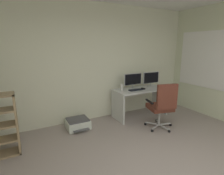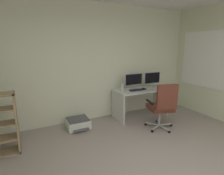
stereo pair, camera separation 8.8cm
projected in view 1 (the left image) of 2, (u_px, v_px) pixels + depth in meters
The scene contains 11 objects.
wall_back at pixel (92, 63), 4.33m from camera, with size 5.43×0.10×2.77m, color silver.
window_pane at pixel (207, 60), 4.59m from camera, with size 0.01×1.51×1.34m, color white.
window_frame at pixel (207, 60), 4.59m from camera, with size 0.02×1.59×1.42m, color white.
desk at pixel (140, 96), 4.64m from camera, with size 1.37×0.63×0.72m.
monitor_main at pixel (133, 80), 4.54m from camera, with size 0.51×0.18×0.40m.
monitor_secondary at pixel (151, 78), 4.81m from camera, with size 0.49×0.18×0.40m.
keyboard at pixel (136, 90), 4.45m from camera, with size 0.34×0.13×0.02m, color black.
computer_mouse at pixel (143, 89), 4.56m from camera, with size 0.06×0.10×0.03m, color black.
desktop_speaker at pixel (122, 87), 4.38m from camera, with size 0.07×0.07×0.17m, color silver.
office_chair at pixel (162, 104), 3.85m from camera, with size 0.63×0.63×1.05m.
printer at pixel (78, 124), 4.02m from camera, with size 0.49×0.52×0.22m.
Camera 1 is at (-1.60, -1.30, 1.80)m, focal length 28.92 mm.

